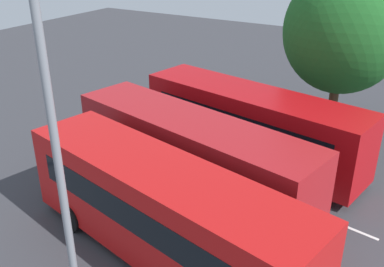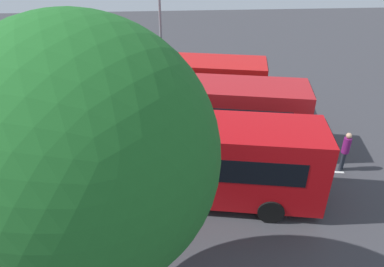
{
  "view_description": "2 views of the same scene",
  "coord_description": "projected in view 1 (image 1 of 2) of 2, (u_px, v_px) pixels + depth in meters",
  "views": [
    {
      "loc": [
        -6.94,
        12.13,
        9.1
      ],
      "look_at": [
        1.15,
        -1.44,
        1.73
      ],
      "focal_mm": 40.63,
      "sensor_mm": 36.0,
      "label": 1
    },
    {
      "loc": [
        -1.02,
        -14.4,
        8.94
      ],
      "look_at": [
        -0.02,
        -1.41,
        1.43
      ],
      "focal_mm": 33.07,
      "sensor_mm": 36.0,
      "label": 2
    }
  ],
  "objects": [
    {
      "name": "bus_center_left",
      "position": [
        190.0,
        154.0,
        15.83
      ],
      "size": [
        10.22,
        4.39,
        3.12
      ],
      "rotation": [
        0.0,
        0.0,
        -0.21
      ],
      "color": "#AD191E",
      "rests_on": "ground"
    },
    {
      "name": "bus_center_right",
      "position": [
        161.0,
        209.0,
        12.71
      ],
      "size": [
        10.23,
        4.41,
        3.12
      ],
      "rotation": [
        0.0,
        0.0,
        -0.21
      ],
      "color": "red",
      "rests_on": "ground"
    },
    {
      "name": "street_lamp",
      "position": [
        69.0,
        175.0,
        8.34
      ],
      "size": [
        0.62,
        2.7,
        8.43
      ],
      "rotation": [
        0.0,
        0.0,
        -1.4
      ],
      "color": "gray",
      "rests_on": "ground"
    },
    {
      "name": "lane_stripe_outer_left",
      "position": [
        220.0,
        175.0,
        17.85
      ],
      "size": [
        12.75,
        2.16,
        0.01
      ],
      "primitive_type": "cube",
      "rotation": [
        0.0,
        0.0,
        -0.16
      ],
      "color": "silver",
      "rests_on": "ground"
    },
    {
      "name": "bus_far_left",
      "position": [
        251.0,
        123.0,
        18.4
      ],
      "size": [
        10.22,
        4.17,
        3.12
      ],
      "rotation": [
        0.0,
        0.0,
        -0.18
      ],
      "color": "#B70C11",
      "rests_on": "ground"
    },
    {
      "name": "lane_stripe_inner_left",
      "position": [
        174.0,
        218.0,
        15.16
      ],
      "size": [
        12.75,
        2.16,
        0.01
      ],
      "primitive_type": "cube",
      "rotation": [
        0.0,
        0.0,
        -0.16
      ],
      "color": "silver",
      "rests_on": "ground"
    },
    {
      "name": "pedestrian",
      "position": [
        112.0,
        115.0,
        20.95
      ],
      "size": [
        0.45,
        0.45,
        1.8
      ],
      "rotation": [
        0.0,
        0.0,
        2.26
      ],
      "color": "#232833",
      "rests_on": "ground"
    },
    {
      "name": "ground_plane",
      "position": [
        199.0,
        195.0,
        16.51
      ],
      "size": [
        65.27,
        65.27,
        0.0
      ],
      "primitive_type": "plane",
      "color": "#38383D"
    },
    {
      "name": "depot_tree",
      "position": [
        343.0,
        32.0,
        19.65
      ],
      "size": [
        5.47,
        4.92,
        7.86
      ],
      "color": "#4C3823",
      "rests_on": "ground"
    }
  ]
}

